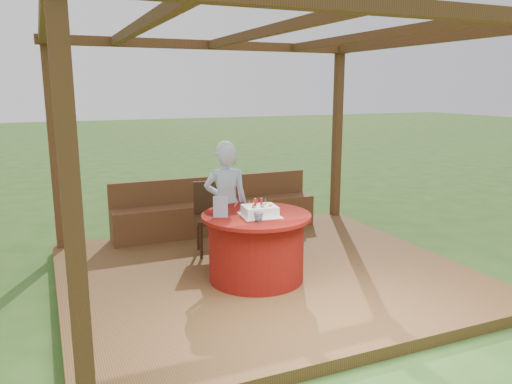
% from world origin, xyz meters
% --- Properties ---
extents(ground, '(60.00, 60.00, 0.00)m').
position_xyz_m(ground, '(0.00, 0.00, 0.00)').
color(ground, '#2E551C').
rests_on(ground, ground).
extents(deck, '(4.50, 4.00, 0.12)m').
position_xyz_m(deck, '(0.00, 0.00, 0.06)').
color(deck, brown).
rests_on(deck, ground).
extents(pergola, '(4.50, 4.00, 2.72)m').
position_xyz_m(pergola, '(0.00, 0.00, 2.41)').
color(pergola, brown).
rests_on(pergola, deck).
extents(bench, '(3.00, 0.42, 0.80)m').
position_xyz_m(bench, '(0.00, 1.72, 0.38)').
color(bench, brown).
rests_on(bench, deck).
extents(table, '(1.19, 1.19, 0.74)m').
position_xyz_m(table, '(-0.19, -0.21, 0.50)').
color(table, maroon).
rests_on(table, deck).
extents(chair, '(0.53, 0.53, 0.90)m').
position_xyz_m(chair, '(-0.33, 0.88, 0.63)').
color(chair, '#372211').
rests_on(chair, deck).
extents(elderly_woman, '(0.59, 0.46, 1.47)m').
position_xyz_m(elderly_woman, '(-0.29, 0.48, 0.86)').
color(elderly_woman, '#A6CFF7').
rests_on(elderly_woman, deck).
extents(birthday_cake, '(0.44, 0.44, 0.18)m').
position_xyz_m(birthday_cake, '(-0.18, -0.27, 0.91)').
color(birthday_cake, white).
rests_on(birthday_cake, table).
extents(gift_bag, '(0.18, 0.15, 0.21)m').
position_xyz_m(gift_bag, '(-0.58, -0.14, 0.97)').
color(gift_bag, '#C07CA6').
rests_on(gift_bag, table).
extents(drinking_glass, '(0.10, 0.10, 0.09)m').
position_xyz_m(drinking_glass, '(-0.29, -0.49, 0.91)').
color(drinking_glass, white).
rests_on(drinking_glass, table).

